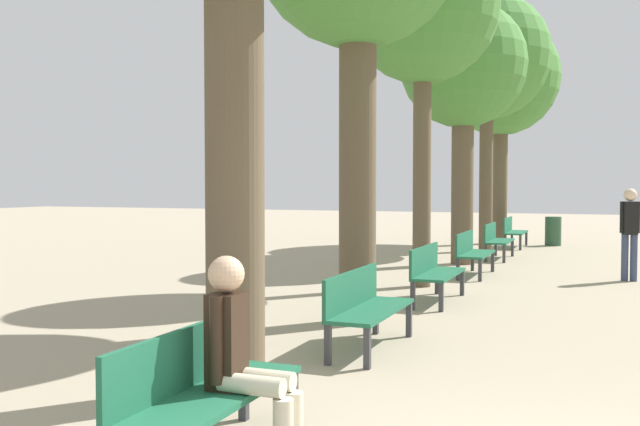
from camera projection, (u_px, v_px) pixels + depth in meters
name	position (u px, v px, depth m)	size (l,w,h in m)	color
bench_row_0	(202.00, 384.00, 4.42)	(0.48, 1.60, 0.81)	#1E6042
bench_row_1	(364.00, 304.00, 7.38)	(0.48, 1.60, 0.81)	#1E6042
bench_row_2	(433.00, 269.00, 10.35)	(0.48, 1.60, 0.81)	#1E6042
bench_row_3	(471.00, 250.00, 13.32)	(0.48, 1.60, 0.81)	#1E6042
bench_row_4	(496.00, 238.00, 16.29)	(0.48, 1.60, 0.81)	#1E6042
bench_row_5	(513.00, 230.00, 19.26)	(0.48, 1.60, 0.81)	#1E6042
tree_row_2	(423.00, 10.00, 11.75)	(2.52, 2.52, 5.90)	brown
tree_row_3	(463.00, 69.00, 15.13)	(2.68, 2.68, 5.60)	brown
tree_row_4	(487.00, 58.00, 18.12)	(3.19, 3.19, 6.57)	brown
tree_row_5	(501.00, 79.00, 20.46)	(3.34, 3.34, 6.46)	brown
person_seated	(243.00, 352.00, 4.43)	(0.60, 0.34, 1.27)	beige
pedestrian_mid	(630.00, 228.00, 12.55)	(0.33, 0.25, 1.64)	#384260
trash_bin	(553.00, 231.00, 19.85)	(0.44, 0.44, 0.81)	#2D5138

